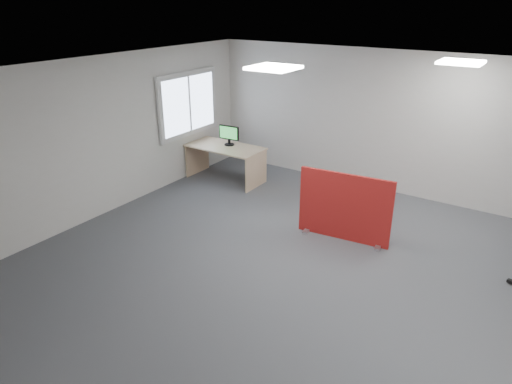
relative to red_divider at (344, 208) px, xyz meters
The scene contains 10 objects.
floor 1.42m from the red_divider, 63.38° to the right, with size 9.00×9.00×0.00m, color #52555A.
ceiling 2.53m from the red_divider, 63.38° to the right, with size 9.00×7.00×0.02m, color white.
wall_back 2.53m from the red_divider, 75.72° to the left, with size 9.00×0.02×2.70m, color silver.
wall_front 4.79m from the red_divider, 82.80° to the right, with size 9.00×0.02×2.70m, color silver.
wall_left 4.16m from the red_divider, 163.22° to the right, with size 0.02×7.00×2.70m, color silver.
window 4.06m from the red_divider, 167.94° to the left, with size 0.06×1.70×1.30m.
ceiling_lights 2.38m from the red_divider, 28.99° to the right, with size 4.10×4.10×0.04m.
red_divider is the anchor object (origin of this frame).
second_desk 3.27m from the red_divider, 161.11° to the left, with size 1.59×0.80×0.73m.
monitor_second 3.30m from the red_divider, 159.66° to the left, with size 0.45×0.20×0.41m.
Camera 1 is at (1.81, -4.91, 3.56)m, focal length 32.00 mm.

